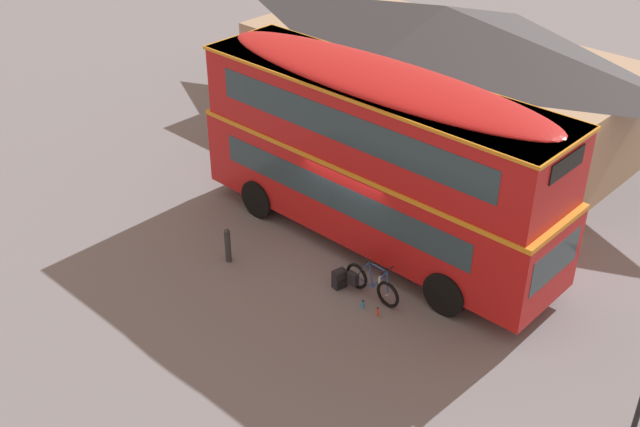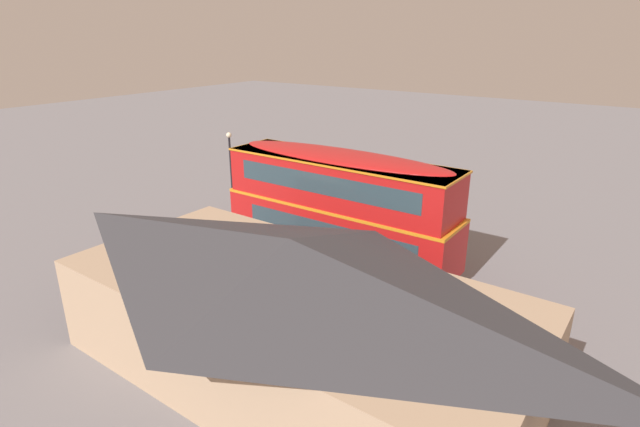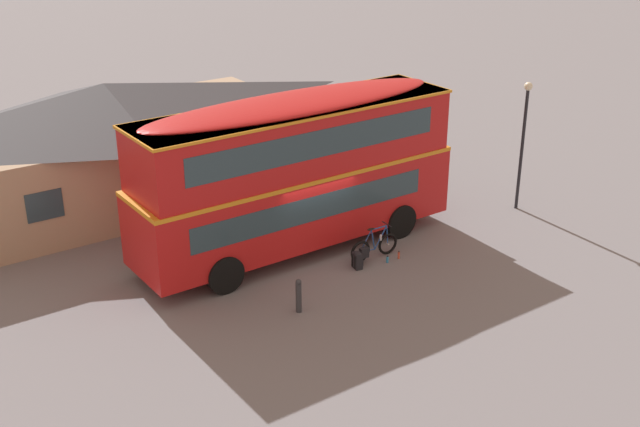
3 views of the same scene
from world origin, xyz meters
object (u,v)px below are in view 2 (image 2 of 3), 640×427
Objects in this scene: backpack_on_ground at (351,236)px; water_bottle_blue_sports at (337,233)px; water_bottle_red_squeeze at (329,231)px; double_decker_bus at (339,203)px; kerb_bollard at (417,237)px; street_lamp at (231,164)px; touring_bicycle at (335,232)px.

backpack_on_ground reaches higher than water_bottle_blue_sports.
water_bottle_red_squeeze is at bearing -9.77° from backpack_on_ground.
double_decker_bus is 46.81× the size of water_bottle_blue_sports.
kerb_bollard is at bearing -168.50° from water_bottle_red_squeeze.
double_decker_bus reaches higher than water_bottle_blue_sports.
double_decker_bus is 3.85m from water_bottle_blue_sports.
backpack_on_ground is at bearing -176.92° from street_lamp.
touring_bicycle is 7.74× the size of water_bottle_blue_sports.
double_decker_bus reaches higher than backpack_on_ground.
touring_bicycle is (1.47, -1.91, -2.27)m from double_decker_bus.
touring_bicycle reaches higher than kerb_bollard.
double_decker_bus is at bearing 108.25° from backpack_on_ground.
water_bottle_blue_sports is 0.22× the size of kerb_bollard.
kerb_bollard is (-2.83, -1.10, 0.23)m from backpack_on_ground.
street_lamp is (5.87, 0.63, 2.64)m from water_bottle_red_squeeze.
touring_bicycle is at bearing -178.50° from street_lamp.
double_decker_bus is at bearing 167.66° from street_lamp.
double_decker_bus is 6.05× the size of touring_bicycle.
water_bottle_blue_sports is at bearing -68.15° from touring_bicycle.
touring_bicycle is 6.71× the size of water_bottle_red_squeeze.
street_lamp reaches higher than touring_bicycle.
water_bottle_blue_sports is 0.05× the size of street_lamp.
double_decker_bus is 10.53× the size of kerb_bollard.
kerb_bollard is (-3.78, -0.86, 0.40)m from water_bottle_blue_sports.
street_lamp is at bearing 5.72° from water_bottle_blue_sports.
street_lamp reaches higher than water_bottle_blue_sports.
water_bottle_blue_sports is 6.88m from street_lamp.
water_bottle_blue_sports is at bearing -174.28° from street_lamp.
touring_bicycle is at bearing -52.49° from double_decker_bus.
backpack_on_ground is 3.04m from kerb_bollard.
kerb_bollard is at bearing -171.60° from street_lamp.
water_bottle_red_squeeze reaches higher than water_bottle_blue_sports.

